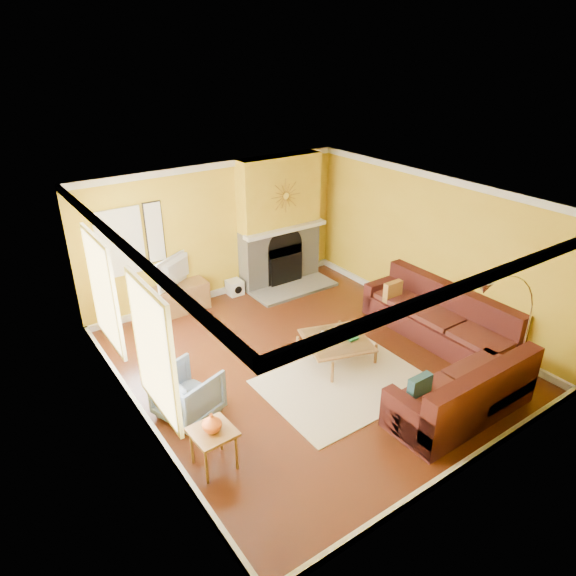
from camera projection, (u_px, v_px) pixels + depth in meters
floor at (308, 361)px, 8.40m from camera, size 5.50×6.00×0.02m
ceiling at (311, 199)px, 7.21m from camera, size 5.50×6.00×0.02m
wall_back at (216, 232)px, 10.03m from camera, size 5.50×0.02×2.70m
wall_front at (475, 384)px, 5.59m from camera, size 5.50×0.02×2.70m
wall_left at (132, 341)px, 6.39m from camera, size 0.02×6.00×2.70m
wall_right at (431, 248)px, 9.23m from camera, size 0.02×6.00×2.70m
baseboard at (308, 357)px, 8.37m from camera, size 5.50×6.00×0.12m
crown_molding at (311, 204)px, 7.24m from camera, size 5.50×6.00×0.12m
window_left_near at (102, 292)px, 7.30m from camera, size 0.06×1.22×1.72m
window_left_far at (152, 351)px, 5.90m from camera, size 0.06×1.22×1.72m
window_back at (120, 243)px, 8.93m from camera, size 0.82×0.06×1.22m
wall_art at (155, 232)px, 9.25m from camera, size 0.34×0.04×1.14m
fireplace at (280, 222)px, 10.57m from camera, size 1.80×0.40×2.70m
mantel at (286, 230)px, 10.44m from camera, size 1.92×0.22×0.08m
hearth at (295, 289)px, 10.74m from camera, size 1.80×0.70×0.06m
sunburst at (286, 196)px, 10.14m from camera, size 0.70×0.04×0.70m
rug at (344, 383)px, 7.83m from camera, size 2.40×1.80×0.02m
sectional_sofa at (411, 339)px, 8.14m from camera, size 2.90×3.42×0.90m
coffee_table at (336, 349)px, 8.33m from camera, size 1.26×1.26×0.40m
media_console at (182, 298)px, 9.83m from camera, size 1.00×0.45×0.55m
tv at (179, 271)px, 9.58m from camera, size 0.95×0.64×0.59m
subwoofer at (235, 287)px, 10.53m from camera, size 0.30×0.30×0.30m
armchair at (188, 393)px, 7.05m from camera, size 0.98×0.96×0.71m
side_table at (214, 448)px, 6.21m from camera, size 0.52×0.52×0.55m
vase at (212, 422)px, 6.03m from camera, size 0.31×0.31×0.25m
book at (326, 338)px, 8.24m from camera, size 0.31×0.33×0.03m
arc_lamp at (503, 341)px, 6.94m from camera, size 1.35×0.36×2.12m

